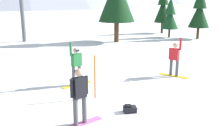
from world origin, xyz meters
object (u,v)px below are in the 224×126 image
at_px(pine_tree_broad, 163,6).
at_px(pine_tree_leaning, 170,15).
at_px(backpack_black, 130,109).
at_px(pine_tree_short, 200,10).
at_px(snowboarder_foreground, 80,95).
at_px(snowboarder_midground, 76,65).
at_px(trail_marker_pole, 95,77).
at_px(snowboarder_background, 175,58).

xyz_separation_m(pine_tree_broad, pine_tree_leaning, (-0.48, -3.26, -0.78)).
distance_m(backpack_black, pine_tree_broad, 21.64).
height_order(pine_tree_short, pine_tree_leaning, pine_tree_short).
bearing_deg(pine_tree_short, snowboarder_foreground, -128.22).
distance_m(backpack_black, pine_tree_leaning, 18.42).
bearing_deg(pine_tree_broad, snowboarder_midground, -122.27).
bearing_deg(pine_tree_leaning, pine_tree_broad, 81.64).
bearing_deg(pine_tree_short, trail_marker_pole, -130.65).
bearing_deg(snowboarder_foreground, backpack_black, 19.33).
relative_size(snowboarder_midground, snowboarder_background, 1.01).
xyz_separation_m(snowboarder_background, trail_marker_pole, (-4.30, -2.26, -0.06)).
bearing_deg(snowboarder_midground, backpack_black, -62.76).
relative_size(snowboarder_background, backpack_black, 3.77).
distance_m(snowboarder_foreground, pine_tree_short, 19.99).
relative_size(snowboarder_foreground, pine_tree_broad, 0.34).
bearing_deg(backpack_black, snowboarder_background, 49.22).
xyz_separation_m(snowboarder_background, backpack_black, (-3.26, -3.78, -0.82)).
relative_size(snowboarder_foreground, snowboarder_background, 0.92).
distance_m(trail_marker_pole, pine_tree_short, 17.90).
xyz_separation_m(backpack_black, pine_tree_short, (10.56, 15.02, 2.65)).
bearing_deg(snowboarder_midground, trail_marker_pole, -69.98).
relative_size(pine_tree_broad, pine_tree_leaning, 1.36).
height_order(snowboarder_foreground, backpack_black, snowboarder_foreground).
bearing_deg(snowboarder_midground, pine_tree_short, 43.90).
bearing_deg(snowboarder_midground, pine_tree_broad, 57.73).
relative_size(backpack_black, pine_tree_broad, 0.10).
relative_size(snowboarder_foreground, pine_tree_leaning, 0.46).
distance_m(snowboarder_foreground, trail_marker_pole, 2.25).
bearing_deg(snowboarder_background, pine_tree_broad, 71.17).
xyz_separation_m(trail_marker_pole, pine_tree_leaning, (9.23, 14.85, 1.31)).
relative_size(pine_tree_short, pine_tree_leaning, 1.26).
distance_m(snowboarder_midground, snowboarder_background, 4.96).
distance_m(snowboarder_midground, pine_tree_short, 17.07).
relative_size(trail_marker_pole, pine_tree_broad, 0.32).
relative_size(snowboarder_midground, pine_tree_broad, 0.37).
distance_m(snowboarder_background, pine_tree_short, 13.53).
xyz_separation_m(snowboarder_background, pine_tree_short, (7.29, 11.24, 1.83)).
xyz_separation_m(trail_marker_pole, pine_tree_short, (11.60, 13.51, 1.89)).
height_order(backpack_black, pine_tree_short, pine_tree_short).
bearing_deg(trail_marker_pole, snowboarder_background, 27.76).
relative_size(snowboarder_foreground, pine_tree_short, 0.36).
relative_size(pine_tree_short, pine_tree_broad, 0.93).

